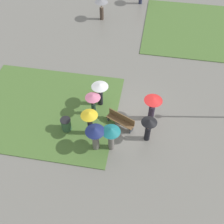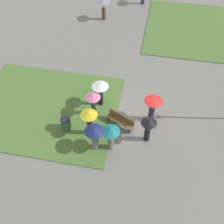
{
  "view_description": "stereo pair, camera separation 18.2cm",
  "coord_description": "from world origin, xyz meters",
  "px_view_note": "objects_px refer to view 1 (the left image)",
  "views": [
    {
      "loc": [
        0.15,
        -11.81,
        14.07
      ],
      "look_at": [
        -1.8,
        -0.51,
        0.7
      ],
      "focal_mm": 45.0,
      "sensor_mm": 36.0,
      "label": 1
    },
    {
      "loc": [
        0.33,
        -11.77,
        14.07
      ],
      "look_at": [
        -1.8,
        -0.51,
        0.7
      ],
      "focal_mm": 45.0,
      "sensor_mm": 36.0,
      "label": 2
    }
  ],
  "objects_px": {
    "crowd_person_navy": "(95,134)",
    "crowd_person_white": "(100,90)",
    "crowd_person_red": "(153,104)",
    "crowd_person_teal": "(111,134)",
    "lone_walker_mid_plaza": "(101,6)",
    "crowd_person_pink": "(93,100)",
    "trash_bin": "(66,125)",
    "crowd_person_yellow": "(90,119)",
    "park_bench": "(121,120)",
    "crowd_person_black": "(149,126)"
  },
  "relations": [
    {
      "from": "crowd_person_navy",
      "to": "crowd_person_white",
      "type": "relative_size",
      "value": 1.04
    },
    {
      "from": "trash_bin",
      "to": "crowd_person_red",
      "type": "distance_m",
      "value": 5.46
    },
    {
      "from": "crowd_person_navy",
      "to": "crowd_person_yellow",
      "type": "bearing_deg",
      "value": -53.29
    },
    {
      "from": "crowd_person_red",
      "to": "crowd_person_black",
      "type": "xyz_separation_m",
      "value": [
        -0.1,
        -1.64,
        -0.1
      ]
    },
    {
      "from": "crowd_person_black",
      "to": "crowd_person_white",
      "type": "xyz_separation_m",
      "value": [
        -3.33,
        2.32,
        0.05
      ]
    },
    {
      "from": "trash_bin",
      "to": "crowd_person_yellow",
      "type": "xyz_separation_m",
      "value": [
        1.54,
        -0.05,
        0.98
      ]
    },
    {
      "from": "trash_bin",
      "to": "lone_walker_mid_plaza",
      "type": "relative_size",
      "value": 0.52
    },
    {
      "from": "crowd_person_teal",
      "to": "lone_walker_mid_plaza",
      "type": "height_order",
      "value": "crowd_person_teal"
    },
    {
      "from": "crowd_person_navy",
      "to": "crowd_person_white",
      "type": "bearing_deg",
      "value": -75.25
    },
    {
      "from": "crowd_person_yellow",
      "to": "crowd_person_white",
      "type": "xyz_separation_m",
      "value": [
        0.11,
        2.51,
        -0.13
      ]
    },
    {
      "from": "crowd_person_white",
      "to": "lone_walker_mid_plaza",
      "type": "bearing_deg",
      "value": 91.68
    },
    {
      "from": "trash_bin",
      "to": "crowd_person_white",
      "type": "distance_m",
      "value": 3.08
    },
    {
      "from": "crowd_person_teal",
      "to": "crowd_person_white",
      "type": "xyz_separation_m",
      "value": [
        -1.31,
        3.33,
        -0.06
      ]
    },
    {
      "from": "crowd_person_pink",
      "to": "lone_walker_mid_plaza",
      "type": "distance_m",
      "value": 11.48
    },
    {
      "from": "park_bench",
      "to": "crowd_person_yellow",
      "type": "height_order",
      "value": "crowd_person_yellow"
    },
    {
      "from": "trash_bin",
      "to": "crowd_person_black",
      "type": "xyz_separation_m",
      "value": [
        4.98,
        0.15,
        0.79
      ]
    },
    {
      "from": "crowd_person_black",
      "to": "lone_walker_mid_plaza",
      "type": "relative_size",
      "value": 1.0
    },
    {
      "from": "crowd_person_teal",
      "to": "crowd_person_white",
      "type": "distance_m",
      "value": 3.58
    },
    {
      "from": "crowd_person_white",
      "to": "lone_walker_mid_plaza",
      "type": "distance_m",
      "value": 10.62
    },
    {
      "from": "crowd_person_pink",
      "to": "crowd_person_navy",
      "type": "height_order",
      "value": "crowd_person_navy"
    },
    {
      "from": "park_bench",
      "to": "crowd_person_white",
      "type": "distance_m",
      "value": 2.37
    },
    {
      "from": "crowd_person_navy",
      "to": "crowd_person_teal",
      "type": "bearing_deg",
      "value": -161.55
    },
    {
      "from": "crowd_person_navy",
      "to": "lone_walker_mid_plaza",
      "type": "distance_m",
      "value": 14.13
    },
    {
      "from": "park_bench",
      "to": "crowd_person_yellow",
      "type": "relative_size",
      "value": 0.94
    },
    {
      "from": "crowd_person_pink",
      "to": "crowd_person_red",
      "type": "height_order",
      "value": "crowd_person_red"
    },
    {
      "from": "crowd_person_pink",
      "to": "trash_bin",
      "type": "bearing_deg",
      "value": -1.64
    },
    {
      "from": "crowd_person_black",
      "to": "crowd_person_yellow",
      "type": "bearing_deg",
      "value": 169.24
    },
    {
      "from": "crowd_person_navy",
      "to": "crowd_person_white",
      "type": "distance_m",
      "value": 3.52
    },
    {
      "from": "crowd_person_yellow",
      "to": "crowd_person_black",
      "type": "distance_m",
      "value": 3.45
    },
    {
      "from": "trash_bin",
      "to": "lone_walker_mid_plaza",
      "type": "xyz_separation_m",
      "value": [
        -0.33,
        12.9,
        0.85
      ]
    },
    {
      "from": "crowd_person_red",
      "to": "crowd_person_teal",
      "type": "relative_size",
      "value": 1.04
    },
    {
      "from": "crowd_person_yellow",
      "to": "crowd_person_black",
      "type": "height_order",
      "value": "crowd_person_yellow"
    },
    {
      "from": "trash_bin",
      "to": "crowd_person_navy",
      "type": "relative_size",
      "value": 0.5
    },
    {
      "from": "crowd_person_black",
      "to": "crowd_person_teal",
      "type": "relative_size",
      "value": 0.98
    },
    {
      "from": "lone_walker_mid_plaza",
      "to": "crowd_person_pink",
      "type": "bearing_deg",
      "value": -42.14
    },
    {
      "from": "trash_bin",
      "to": "crowd_person_black",
      "type": "bearing_deg",
      "value": 1.68
    },
    {
      "from": "crowd_person_red",
      "to": "crowd_person_teal",
      "type": "height_order",
      "value": "crowd_person_red"
    },
    {
      "from": "trash_bin",
      "to": "crowd_person_teal",
      "type": "distance_m",
      "value": 3.21
    },
    {
      "from": "crowd_person_red",
      "to": "crowd_person_teal",
      "type": "xyz_separation_m",
      "value": [
        -2.12,
        -2.65,
        0.01
      ]
    },
    {
      "from": "crowd_person_white",
      "to": "trash_bin",
      "type": "bearing_deg",
      "value": -132.84
    },
    {
      "from": "crowd_person_white",
      "to": "lone_walker_mid_plaza",
      "type": "height_order",
      "value": "lone_walker_mid_plaza"
    },
    {
      "from": "crowd_person_yellow",
      "to": "crowd_person_teal",
      "type": "height_order",
      "value": "crowd_person_yellow"
    },
    {
      "from": "trash_bin",
      "to": "crowd_person_white",
      "type": "relative_size",
      "value": 0.52
    },
    {
      "from": "trash_bin",
      "to": "crowd_person_pink",
      "type": "relative_size",
      "value": 0.55
    },
    {
      "from": "trash_bin",
      "to": "crowd_person_red",
      "type": "height_order",
      "value": "crowd_person_red"
    },
    {
      "from": "park_bench",
      "to": "trash_bin",
      "type": "height_order",
      "value": "trash_bin"
    },
    {
      "from": "trash_bin",
      "to": "crowd_person_pink",
      "type": "distance_m",
      "value": 2.24
    },
    {
      "from": "crowd_person_teal",
      "to": "crowd_person_white",
      "type": "bearing_deg",
      "value": -101.45
    },
    {
      "from": "park_bench",
      "to": "crowd_person_yellow",
      "type": "bearing_deg",
      "value": -125.05
    },
    {
      "from": "trash_bin",
      "to": "crowd_person_navy",
      "type": "height_order",
      "value": "crowd_person_navy"
    }
  ]
}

